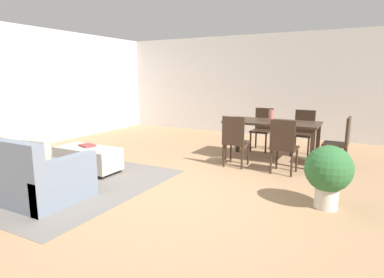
# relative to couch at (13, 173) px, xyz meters

# --- Properties ---
(ground_plane) EXTENTS (10.80, 10.80, 0.00)m
(ground_plane) POSITION_rel_couch_xyz_m (1.97, 1.10, -0.29)
(ground_plane) COLOR #9E7A56
(wall_back) EXTENTS (9.00, 0.12, 2.70)m
(wall_back) POSITION_rel_couch_xyz_m (1.97, 6.10, 1.06)
(wall_back) COLOR beige
(wall_back) RESTS_ON ground_plane
(wall_left) EXTENTS (0.12, 11.00, 2.70)m
(wall_left) POSITION_rel_couch_xyz_m (-2.53, 1.60, 1.06)
(wall_left) COLOR beige
(wall_left) RESTS_ON ground_plane
(area_rug) EXTENTS (3.00, 2.80, 0.01)m
(area_rug) POSITION_rel_couch_xyz_m (0.06, 0.65, -0.29)
(area_rug) COLOR slate
(area_rug) RESTS_ON ground_plane
(couch) EXTENTS (2.11, 0.94, 0.86)m
(couch) POSITION_rel_couch_xyz_m (0.00, 0.00, 0.00)
(couch) COLOR slate
(couch) RESTS_ON ground_plane
(ottoman_table) EXTENTS (1.13, 0.52, 0.42)m
(ottoman_table) POSITION_rel_couch_xyz_m (0.13, 1.25, -0.05)
(ottoman_table) COLOR #B7AD9E
(ottoman_table) RESTS_ON ground_plane
(dining_table) EXTENTS (1.73, 0.85, 0.76)m
(dining_table) POSITION_rel_couch_xyz_m (2.66, 3.49, 0.37)
(dining_table) COLOR #332319
(dining_table) RESTS_ON ground_plane
(dining_chair_near_left) EXTENTS (0.40, 0.40, 0.92)m
(dining_chair_near_left) POSITION_rel_couch_xyz_m (2.22, 2.70, 0.23)
(dining_chair_near_left) COLOR #332319
(dining_chair_near_left) RESTS_ON ground_plane
(dining_chair_near_right) EXTENTS (0.42, 0.42, 0.92)m
(dining_chair_near_right) POSITION_rel_couch_xyz_m (3.08, 2.67, 0.23)
(dining_chair_near_right) COLOR #332319
(dining_chair_near_right) RESTS_ON ground_plane
(dining_chair_far_left) EXTENTS (0.42, 0.42, 0.92)m
(dining_chair_far_left) POSITION_rel_couch_xyz_m (2.26, 4.28, 0.23)
(dining_chair_far_left) COLOR #332319
(dining_chair_far_left) RESTS_ON ground_plane
(dining_chair_far_right) EXTENTS (0.42, 0.42, 0.92)m
(dining_chair_far_right) POSITION_rel_couch_xyz_m (3.13, 4.25, 0.23)
(dining_chair_far_right) COLOR #332319
(dining_chair_far_right) RESTS_ON ground_plane
(dining_chair_head_east) EXTENTS (0.42, 0.42, 0.92)m
(dining_chair_head_east) POSITION_rel_couch_xyz_m (3.88, 3.47, 0.23)
(dining_chair_head_east) COLOR #332319
(dining_chair_head_east) RESTS_ON ground_plane
(vase_centerpiece) EXTENTS (0.10, 0.10, 0.22)m
(vase_centerpiece) POSITION_rel_couch_xyz_m (2.66, 3.44, 0.58)
(vase_centerpiece) COLOR #B26659
(vase_centerpiece) RESTS_ON dining_table
(book_on_ottoman) EXTENTS (0.31, 0.27, 0.03)m
(book_on_ottoman) POSITION_rel_couch_xyz_m (0.06, 1.31, 0.14)
(book_on_ottoman) COLOR maroon
(book_on_ottoman) RESTS_ON ottoman_table
(potted_plant) EXTENTS (0.57, 0.57, 0.79)m
(potted_plant) POSITION_rel_couch_xyz_m (3.88, 1.51, 0.17)
(potted_plant) COLOR beige
(potted_plant) RESTS_ON ground_plane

